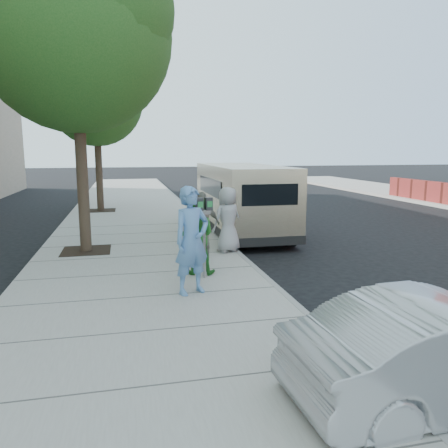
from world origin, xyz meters
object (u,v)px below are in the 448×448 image
(van, at_px, (242,198))
(parking_meter, at_px, (204,220))
(tree_far, at_px, (97,95))
(person_officer, at_px, (192,241))
(tree_near, at_px, (76,26))
(person_gray_shirt, at_px, (228,220))
(person_green_shirt, at_px, (197,236))
(person_striped_polo, at_px, (203,225))

(van, bearing_deg, parking_meter, -112.80)
(tree_far, bearing_deg, person_officer, -79.70)
(tree_far, distance_m, parking_meter, 11.46)
(tree_near, relative_size, tree_far, 1.16)
(tree_far, distance_m, person_gray_shirt, 9.97)
(tree_far, height_order, parking_meter, tree_far)
(tree_far, height_order, person_green_shirt, tree_far)
(person_officer, xyz_separation_m, person_gray_shirt, (1.36, 3.00, -0.14))
(person_officer, relative_size, person_striped_polo, 1.22)
(tree_near, distance_m, tree_far, 7.63)
(tree_near, height_order, tree_far, tree_near)
(van, xyz_separation_m, person_gray_shirt, (-1.14, -2.90, -0.20))
(parking_meter, relative_size, person_officer, 0.84)
(parking_meter, distance_m, van, 5.46)
(tree_far, height_order, person_striped_polo, tree_far)
(tree_near, bearing_deg, person_green_shirt, -48.31)
(parking_meter, xyz_separation_m, person_striped_polo, (0.25, 1.57, -0.38))
(person_striped_polo, bearing_deg, tree_near, -50.29)
(tree_near, relative_size, person_gray_shirt, 4.61)
(van, xyz_separation_m, person_green_shirt, (-2.22, -4.68, -0.23))
(van, xyz_separation_m, person_striped_polo, (-1.87, -3.45, -0.23))
(tree_near, xyz_separation_m, tree_far, (-0.00, 7.60, -0.66))
(person_officer, distance_m, person_gray_shirt, 3.30)
(tree_near, relative_size, person_striped_polo, 4.77)
(tree_far, relative_size, person_gray_shirt, 3.97)
(tree_far, bearing_deg, parking_meter, -76.89)
(parking_meter, xyz_separation_m, person_officer, (-0.38, -0.88, -0.21))
(person_striped_polo, bearing_deg, parking_meter, 58.47)
(parking_meter, bearing_deg, person_gray_shirt, 54.01)
(person_green_shirt, bearing_deg, person_gray_shirt, -104.65)
(parking_meter, distance_m, person_gray_shirt, 2.36)
(van, bearing_deg, person_gray_shirt, -111.35)
(person_officer, bearing_deg, parking_meter, 41.50)
(tree_far, bearing_deg, van, -50.57)
(person_green_shirt, xyz_separation_m, person_striped_polo, (0.35, 1.23, -0.00))
(tree_near, xyz_separation_m, person_gray_shirt, (3.45, -0.89, -4.58))
(van, bearing_deg, person_officer, -112.89)
(person_officer, height_order, person_striped_polo, person_officer)
(person_gray_shirt, bearing_deg, tree_far, -89.97)
(parking_meter, xyz_separation_m, van, (2.12, 5.02, -0.15))
(tree_near, bearing_deg, person_gray_shirt, -14.50)
(tree_near, distance_m, van, 6.66)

